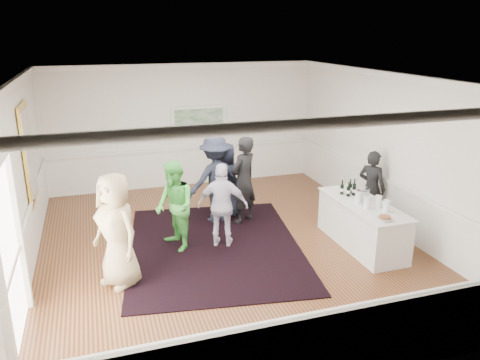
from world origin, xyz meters
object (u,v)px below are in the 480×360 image
object	(u,v)px
ice_bucket	(363,195)
guest_green	(175,206)
guest_tan	(116,230)
guest_dark_b	(243,180)
serving_table	(362,224)
nut_bowl	(385,218)
bartender	(371,188)
guest_navy	(226,180)
guest_dark_a	(216,179)
guest_lilac	(223,205)

from	to	relation	value
ice_bucket	guest_green	bearing A→B (deg)	166.63
guest_tan	guest_dark_b	xyz separation A→B (m)	(2.75, 1.87, -0.00)
serving_table	guest_green	distance (m)	3.58
serving_table	ice_bucket	distance (m)	0.57
guest_dark_b	nut_bowl	world-z (taller)	guest_dark_b
guest_green	bartender	bearing A→B (deg)	74.26
bartender	guest_dark_b	world-z (taller)	guest_dark_b
guest_tan	nut_bowl	xyz separation A→B (m)	(4.42, -0.80, -0.04)
guest_dark_b	bartender	bearing A→B (deg)	126.55
guest_navy	ice_bucket	distance (m)	3.01
serving_table	guest_tan	size ratio (longest dim) A/B	1.14
bartender	guest_dark_a	distance (m)	3.30
serving_table	nut_bowl	world-z (taller)	nut_bowl
guest_dark_b	ice_bucket	size ratio (longest dim) A/B	7.27
guest_navy	bartender	bearing A→B (deg)	176.39
bartender	guest_navy	size ratio (longest dim) A/B	0.98
bartender	guest_lilac	xyz separation A→B (m)	(-3.26, -0.04, 0.01)
guest_green	guest_dark_b	world-z (taller)	guest_dark_b
ice_bucket	nut_bowl	distance (m)	1.00
serving_table	guest_dark_b	size ratio (longest dim) A/B	1.15
serving_table	guest_navy	xyz separation A→B (m)	(-2.03, 2.31, 0.38)
guest_tan	guest_dark_a	world-z (taller)	guest_tan
guest_tan	bartender	bearing A→B (deg)	65.67
bartender	guest_dark_a	world-z (taller)	guest_dark_a
bartender	guest_dark_b	size ratio (longest dim) A/B	0.86
guest_dark_b	nut_bowl	xyz separation A→B (m)	(1.67, -2.68, -0.03)
guest_dark_a	guest_dark_b	world-z (taller)	guest_dark_a
guest_lilac	nut_bowl	distance (m)	2.94
guest_tan	nut_bowl	world-z (taller)	guest_tan
ice_bucket	guest_navy	bearing A→B (deg)	133.91
guest_navy	ice_bucket	world-z (taller)	guest_navy
nut_bowl	guest_tan	bearing A→B (deg)	169.72
serving_table	ice_bucket	size ratio (longest dim) A/B	8.33
guest_tan	guest_green	bearing A→B (deg)	98.13
guest_green	guest_lilac	bearing A→B (deg)	66.42
bartender	guest_dark_b	distance (m)	2.70
bartender	nut_bowl	size ratio (longest dim) A/B	6.17
guest_tan	guest_lilac	world-z (taller)	guest_tan
serving_table	guest_lilac	xyz separation A→B (m)	(-2.53, 0.82, 0.38)
nut_bowl	bartender	bearing A→B (deg)	63.61
serving_table	guest_tan	world-z (taller)	guest_tan
guest_green	guest_dark_b	bearing A→B (deg)	103.47
ice_bucket	nut_bowl	xyz separation A→B (m)	(-0.17, -0.99, -0.08)
guest_lilac	serving_table	bearing A→B (deg)	-174.79
guest_lilac	guest_green	bearing A→B (deg)	14.00
serving_table	guest_green	bearing A→B (deg)	164.22
ice_bucket	guest_dark_b	bearing A→B (deg)	137.47
guest_dark_b	ice_bucket	xyz separation A→B (m)	(1.84, -1.69, 0.05)
guest_green	nut_bowl	xyz separation A→B (m)	(3.30, -1.81, 0.06)
serving_table	guest_navy	size ratio (longest dim) A/B	1.31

